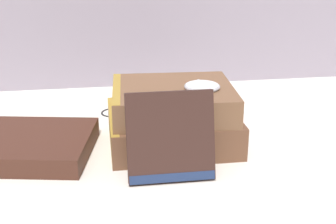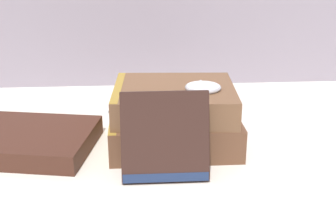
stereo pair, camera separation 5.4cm
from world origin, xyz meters
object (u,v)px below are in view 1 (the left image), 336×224
(book_flat_bottom, at_px, (169,128))
(book_leaning_front, at_px, (171,140))
(pocket_watch, at_px, (202,86))
(reading_glasses, at_px, (128,112))
(book_flat_top, at_px, (170,100))
(book_side_left, at_px, (24,145))

(book_flat_bottom, height_order, book_leaning_front, book_leaning_front)
(book_flat_bottom, distance_m, book_leaning_front, 0.12)
(pocket_watch, relative_size, reading_glasses, 0.53)
(book_flat_bottom, bearing_deg, reading_glasses, 111.78)
(book_flat_top, height_order, book_leaning_front, book_leaning_front)
(book_flat_top, distance_m, pocket_watch, 0.06)
(book_flat_top, bearing_deg, book_flat_bottom, 128.99)
(pocket_watch, bearing_deg, book_leaning_front, -122.81)
(book_side_left, height_order, pocket_watch, pocket_watch)
(book_flat_bottom, xyz_separation_m, reading_glasses, (-0.06, 0.14, -0.02))
(book_flat_bottom, xyz_separation_m, book_side_left, (-0.22, -0.01, -0.01))
(book_flat_bottom, relative_size, reading_glasses, 1.79)
(book_leaning_front, height_order, pocket_watch, book_leaning_front)
(reading_glasses, bearing_deg, book_leaning_front, -67.38)
(book_flat_bottom, relative_size, book_leaning_front, 1.63)
(book_flat_top, distance_m, reading_glasses, 0.17)
(book_leaning_front, relative_size, pocket_watch, 2.08)
(book_side_left, relative_size, pocket_watch, 3.72)
(book_flat_bottom, distance_m, reading_glasses, 0.15)
(book_flat_top, bearing_deg, pocket_watch, -13.70)
(book_flat_bottom, xyz_separation_m, book_flat_top, (0.00, -0.00, 0.05))
(book_flat_bottom, bearing_deg, pocket_watch, -18.19)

